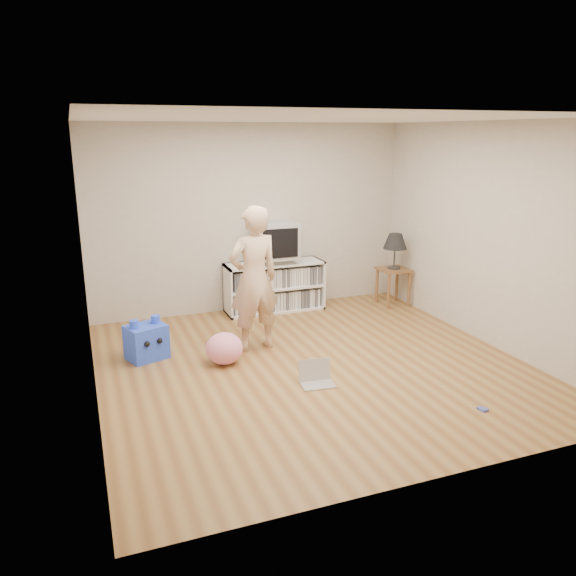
# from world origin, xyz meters

# --- Properties ---
(ground) EXTENTS (4.50, 4.50, 0.00)m
(ground) POSITION_xyz_m (0.00, 0.00, 0.00)
(ground) COLOR brown
(ground) RESTS_ON ground
(walls) EXTENTS (4.52, 4.52, 2.60)m
(walls) POSITION_xyz_m (0.00, 0.00, 1.30)
(walls) COLOR #B9AFA3
(walls) RESTS_ON ground
(ceiling) EXTENTS (4.50, 4.50, 0.01)m
(ceiling) POSITION_xyz_m (0.00, 0.00, 2.60)
(ceiling) COLOR white
(ceiling) RESTS_ON walls
(media_unit) EXTENTS (1.40, 0.45, 0.70)m
(media_unit) POSITION_xyz_m (0.27, 2.04, 0.35)
(media_unit) COLOR white
(media_unit) RESTS_ON ground
(dvd_deck) EXTENTS (0.45, 0.35, 0.07)m
(dvd_deck) POSITION_xyz_m (0.27, 2.02, 0.73)
(dvd_deck) COLOR gray
(dvd_deck) RESTS_ON media_unit
(crt_tv) EXTENTS (0.60, 0.53, 0.50)m
(crt_tv) POSITION_xyz_m (0.27, 2.02, 1.02)
(crt_tv) COLOR #A0A0A5
(crt_tv) RESTS_ON dvd_deck
(side_table) EXTENTS (0.42, 0.42, 0.55)m
(side_table) POSITION_xyz_m (1.99, 1.65, 0.42)
(side_table) COLOR brown
(side_table) RESTS_ON ground
(table_lamp) EXTENTS (0.34, 0.34, 0.52)m
(table_lamp) POSITION_xyz_m (1.99, 1.65, 0.94)
(table_lamp) COLOR #333333
(table_lamp) RESTS_ON side_table
(person) EXTENTS (0.67, 0.49, 1.69)m
(person) POSITION_xyz_m (-0.44, 0.70, 0.85)
(person) COLOR beige
(person) RESTS_ON ground
(laptop) EXTENTS (0.36, 0.30, 0.23)m
(laptop) POSITION_xyz_m (-0.14, -0.43, 0.06)
(laptop) COLOR silver
(laptop) RESTS_ON ground
(playing_cards) EXTENTS (0.08, 0.10, 0.02)m
(playing_cards) POSITION_xyz_m (1.06, -1.51, 0.01)
(playing_cards) COLOR #4450B6
(playing_cards) RESTS_ON ground
(plush_blue) EXTENTS (0.50, 0.45, 0.48)m
(plush_blue) POSITION_xyz_m (-1.67, 0.84, 0.20)
(plush_blue) COLOR #274DFF
(plush_blue) RESTS_ON ground
(plush_pink) EXTENTS (0.46, 0.46, 0.35)m
(plush_pink) POSITION_xyz_m (-0.89, 0.40, 0.17)
(plush_pink) COLOR pink
(plush_pink) RESTS_ON ground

